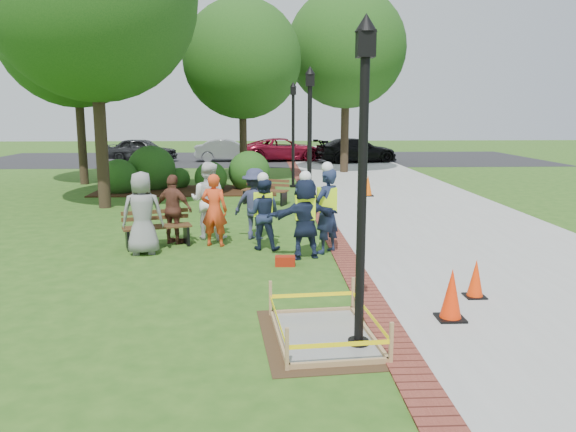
{
  "coord_description": "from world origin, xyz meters",
  "views": [
    {
      "loc": [
        -0.01,
        -10.0,
        3.1
      ],
      "look_at": [
        0.5,
        1.2,
        1.0
      ],
      "focal_mm": 35.0,
      "sensor_mm": 36.0,
      "label": 1
    }
  ],
  "objects_px": {
    "wet_concrete_pad": "(324,321)",
    "hivis_worker_c": "(263,211)",
    "hivis_worker_a": "(305,215)",
    "bench_near": "(157,235)",
    "cone_front": "(451,296)",
    "lamp_near": "(363,161)",
    "hivis_worker_b": "(327,209)"
  },
  "relations": [
    {
      "from": "wet_concrete_pad",
      "to": "hivis_worker_c",
      "type": "xyz_separation_m",
      "value": [
        -0.83,
        5.13,
        0.65
      ]
    },
    {
      "from": "hivis_worker_a",
      "to": "wet_concrete_pad",
      "type": "bearing_deg",
      "value": -90.74
    },
    {
      "from": "bench_near",
      "to": "cone_front",
      "type": "distance_m",
      "value": 7.2
    },
    {
      "from": "cone_front",
      "to": "lamp_near",
      "type": "distance_m",
      "value": 2.75
    },
    {
      "from": "cone_front",
      "to": "lamp_near",
      "type": "bearing_deg",
      "value": -150.05
    },
    {
      "from": "lamp_near",
      "to": "hivis_worker_c",
      "type": "bearing_deg",
      "value": 102.9
    },
    {
      "from": "lamp_near",
      "to": "hivis_worker_b",
      "type": "distance_m",
      "value": 5.26
    },
    {
      "from": "hivis_worker_a",
      "to": "hivis_worker_b",
      "type": "distance_m",
      "value": 0.66
    },
    {
      "from": "lamp_near",
      "to": "hivis_worker_a",
      "type": "distance_m",
      "value": 4.9
    },
    {
      "from": "wet_concrete_pad",
      "to": "lamp_near",
      "type": "xyz_separation_m",
      "value": [
        0.42,
        -0.34,
        2.25
      ]
    },
    {
      "from": "lamp_near",
      "to": "hivis_worker_a",
      "type": "bearing_deg",
      "value": 94.54
    },
    {
      "from": "bench_near",
      "to": "wet_concrete_pad",
      "type": "bearing_deg",
      "value": -59.03
    },
    {
      "from": "cone_front",
      "to": "lamp_near",
      "type": "xyz_separation_m",
      "value": [
        -1.54,
        -0.89,
        2.09
      ]
    },
    {
      "from": "lamp_near",
      "to": "hivis_worker_b",
      "type": "height_order",
      "value": "lamp_near"
    },
    {
      "from": "cone_front",
      "to": "wet_concrete_pad",
      "type": "bearing_deg",
      "value": -164.35
    },
    {
      "from": "wet_concrete_pad",
      "to": "hivis_worker_b",
      "type": "bearing_deg",
      "value": 83.2
    },
    {
      "from": "hivis_worker_b",
      "to": "bench_near",
      "type": "bearing_deg",
      "value": 168.78
    },
    {
      "from": "hivis_worker_a",
      "to": "bench_near",
      "type": "bearing_deg",
      "value": 160.55
    },
    {
      "from": "wet_concrete_pad",
      "to": "bench_near",
      "type": "bearing_deg",
      "value": 120.97
    },
    {
      "from": "lamp_near",
      "to": "hivis_worker_b",
      "type": "xyz_separation_m",
      "value": [
        0.14,
        5.05,
        -1.48
      ]
    },
    {
      "from": "hivis_worker_a",
      "to": "hivis_worker_b",
      "type": "bearing_deg",
      "value": 39.41
    },
    {
      "from": "hivis_worker_b",
      "to": "wet_concrete_pad",
      "type": "bearing_deg",
      "value": -96.8
    },
    {
      "from": "lamp_near",
      "to": "hivis_worker_b",
      "type": "bearing_deg",
      "value": 88.43
    },
    {
      "from": "wet_concrete_pad",
      "to": "hivis_worker_c",
      "type": "relative_size",
      "value": 1.39
    },
    {
      "from": "hivis_worker_b",
      "to": "hivis_worker_c",
      "type": "height_order",
      "value": "hivis_worker_b"
    },
    {
      "from": "bench_near",
      "to": "lamp_near",
      "type": "distance_m",
      "value": 7.24
    },
    {
      "from": "cone_front",
      "to": "hivis_worker_c",
      "type": "height_order",
      "value": "hivis_worker_c"
    },
    {
      "from": "wet_concrete_pad",
      "to": "hivis_worker_a",
      "type": "distance_m",
      "value": 4.35
    },
    {
      "from": "hivis_worker_c",
      "to": "wet_concrete_pad",
      "type": "bearing_deg",
      "value": -80.81
    },
    {
      "from": "wet_concrete_pad",
      "to": "hivis_worker_a",
      "type": "xyz_separation_m",
      "value": [
        0.06,
        4.29,
        0.7
      ]
    },
    {
      "from": "bench_near",
      "to": "hivis_worker_b",
      "type": "bearing_deg",
      "value": -11.22
    },
    {
      "from": "cone_front",
      "to": "bench_near",
      "type": "bearing_deg",
      "value": 136.86
    }
  ]
}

